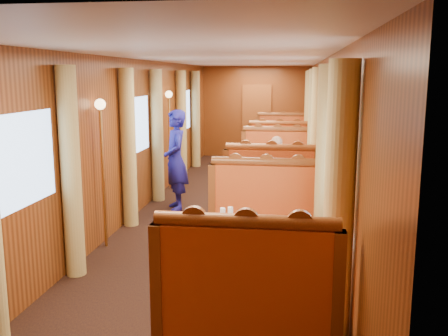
% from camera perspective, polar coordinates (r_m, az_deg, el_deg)
% --- Properties ---
extents(floor, '(3.00, 12.00, 0.01)m').
position_cam_1_polar(floor, '(8.20, 0.43, -5.33)').
color(floor, black).
rests_on(floor, ground).
extents(ceiling, '(3.00, 12.00, 0.01)m').
position_cam_1_polar(ceiling, '(7.89, 0.45, 12.41)').
color(ceiling, silver).
rests_on(ceiling, wall_left).
extents(wall_far, '(3.00, 0.01, 2.50)m').
position_cam_1_polar(wall_far, '(13.89, 3.76, 6.40)').
color(wall_far, brown).
rests_on(wall_far, floor).
extents(wall_near, '(3.00, 0.01, 2.50)m').
position_cam_1_polar(wall_near, '(2.32, -20.52, -15.31)').
color(wall_near, brown).
rests_on(wall_near, floor).
extents(wall_left, '(0.01, 12.00, 2.50)m').
position_cam_1_polar(wall_left, '(8.28, -9.92, 3.51)').
color(wall_left, brown).
rests_on(wall_left, floor).
extents(wall_right, '(0.01, 12.00, 2.50)m').
position_cam_1_polar(wall_right, '(7.89, 11.31, 3.12)').
color(wall_right, brown).
rests_on(wall_right, floor).
extents(doorway_far, '(0.80, 0.04, 2.00)m').
position_cam_1_polar(doorway_far, '(13.88, 3.74, 5.36)').
color(doorway_far, brown).
rests_on(doorway_far, floor).
extents(table_near, '(1.05, 0.72, 0.75)m').
position_cam_1_polar(table_near, '(4.71, 3.87, -12.78)').
color(table_near, white).
rests_on(table_near, floor).
extents(banquette_near_fwd, '(1.30, 0.55, 1.34)m').
position_cam_1_polar(banquette_near_fwd, '(3.78, 2.67, -18.14)').
color(banquette_near_fwd, '#B42B14').
rests_on(banquette_near_fwd, floor).
extents(banquette_near_aft, '(1.30, 0.55, 1.34)m').
position_cam_1_polar(banquette_near_aft, '(5.64, 4.66, -8.27)').
color(banquette_near_aft, '#B42B14').
rests_on(banquette_near_aft, floor).
extents(table_mid, '(1.05, 0.72, 0.75)m').
position_cam_1_polar(table_mid, '(8.04, 5.74, -2.93)').
color(table_mid, white).
rests_on(table_mid, floor).
extents(banquette_mid_fwd, '(1.30, 0.55, 1.34)m').
position_cam_1_polar(banquette_mid_fwd, '(7.05, 5.39, -4.45)').
color(banquette_mid_fwd, '#B42B14').
rests_on(banquette_mid_fwd, floor).
extents(banquette_mid_aft, '(1.30, 0.55, 1.34)m').
position_cam_1_polar(banquette_mid_aft, '(9.02, 6.02, -1.15)').
color(banquette_mid_aft, '#B42B14').
rests_on(banquette_mid_aft, floor).
extents(table_far, '(1.05, 0.72, 0.75)m').
position_cam_1_polar(table_far, '(11.48, 6.49, 1.09)').
color(table_far, white).
rests_on(table_far, floor).
extents(banquette_far_fwd, '(1.30, 0.55, 1.34)m').
position_cam_1_polar(banquette_far_fwd, '(10.47, 6.33, 0.46)').
color(banquette_far_fwd, '#B42B14').
rests_on(banquette_far_fwd, floor).
extents(banquette_far_aft, '(1.30, 0.55, 1.34)m').
position_cam_1_polar(banquette_far_aft, '(12.47, 6.63, 2.07)').
color(banquette_far_aft, '#B42B14').
rests_on(banquette_far_aft, floor).
extents(tea_tray, '(0.41, 0.36, 0.01)m').
position_cam_1_polar(tea_tray, '(4.50, 2.39, -8.66)').
color(tea_tray, silver).
rests_on(tea_tray, table_near).
extents(teapot_left, '(0.19, 0.16, 0.13)m').
position_cam_1_polar(teapot_left, '(4.50, 1.64, -7.89)').
color(teapot_left, silver).
rests_on(teapot_left, tea_tray).
extents(teapot_right, '(0.16, 0.15, 0.11)m').
position_cam_1_polar(teapot_right, '(4.47, 3.16, -8.17)').
color(teapot_right, silver).
rests_on(teapot_right, tea_tray).
extents(teapot_back, '(0.18, 0.16, 0.12)m').
position_cam_1_polar(teapot_back, '(4.59, 3.15, -7.59)').
color(teapot_back, silver).
rests_on(teapot_back, tea_tray).
extents(fruit_plate, '(0.24, 0.24, 0.05)m').
position_cam_1_polar(fruit_plate, '(4.45, 7.85, -8.83)').
color(fruit_plate, white).
rests_on(fruit_plate, table_near).
extents(cup_inboard, '(0.08, 0.08, 0.26)m').
position_cam_1_polar(cup_inboard, '(4.73, -0.15, -6.47)').
color(cup_inboard, white).
rests_on(cup_inboard, table_near).
extents(cup_outboard, '(0.08, 0.08, 0.26)m').
position_cam_1_polar(cup_outboard, '(4.76, 0.73, -6.34)').
color(cup_outboard, white).
rests_on(cup_outboard, table_near).
extents(rose_vase_mid, '(0.06, 0.06, 0.36)m').
position_cam_1_polar(rose_vase_mid, '(7.90, 5.73, 0.91)').
color(rose_vase_mid, silver).
rests_on(rose_vase_mid, table_mid).
extents(rose_vase_far, '(0.06, 0.06, 0.36)m').
position_cam_1_polar(rose_vase_far, '(11.36, 6.60, 3.81)').
color(rose_vase_far, silver).
rests_on(rose_vase_far, table_far).
extents(window_left_near, '(0.01, 1.20, 0.90)m').
position_cam_1_polar(window_left_near, '(5.07, -22.04, 0.82)').
color(window_left_near, '#87ADDD').
rests_on(window_left_near, wall_left).
extents(curtain_left_near_b, '(0.22, 0.22, 2.35)m').
position_cam_1_polar(curtain_left_near_b, '(5.75, -17.09, -0.60)').
color(curtain_left_near_b, tan).
rests_on(curtain_left_near_b, floor).
extents(window_right_near, '(0.01, 1.20, 0.90)m').
position_cam_1_polar(window_right_near, '(4.41, 13.61, -0.05)').
color(window_right_near, '#87ADDD').
rests_on(window_right_near, wall_right).
extents(curtain_right_near_a, '(0.22, 0.22, 2.35)m').
position_cam_1_polar(curtain_right_near_a, '(3.71, 12.92, -6.38)').
color(curtain_right_near_a, tan).
rests_on(curtain_right_near_a, floor).
extents(curtain_right_near_b, '(0.22, 0.22, 2.35)m').
position_cam_1_polar(curtain_right_near_b, '(5.22, 11.54, -1.44)').
color(curtain_right_near_b, tan).
rests_on(curtain_right_near_b, floor).
extents(window_left_mid, '(0.01, 1.20, 0.90)m').
position_cam_1_polar(window_left_mid, '(8.26, -9.86, 4.88)').
color(window_left_mid, '#87ADDD').
rests_on(window_left_mid, wall_left).
extents(curtain_left_mid_a, '(0.22, 0.22, 2.35)m').
position_cam_1_polar(curtain_left_mid_a, '(7.52, -10.85, 2.20)').
color(curtain_left_mid_a, tan).
rests_on(curtain_left_mid_a, floor).
extents(curtain_left_mid_b, '(0.22, 0.22, 2.35)m').
position_cam_1_polar(curtain_left_mid_b, '(9.00, -7.65, 3.63)').
color(curtain_left_mid_b, tan).
rests_on(curtain_left_mid_b, floor).
extents(window_right_mid, '(0.01, 1.20, 0.90)m').
position_cam_1_polar(window_right_mid, '(7.87, 11.25, 4.57)').
color(window_right_mid, '#87ADDD').
rests_on(window_right_mid, wall_right).
extents(curtain_right_mid_a, '(0.22, 0.22, 2.35)m').
position_cam_1_polar(curtain_right_mid_a, '(7.13, 10.66, 1.76)').
color(curtain_right_mid_a, tan).
rests_on(curtain_right_mid_a, floor).
extents(curtain_right_mid_b, '(0.22, 0.22, 2.35)m').
position_cam_1_polar(curtain_right_mid_b, '(8.67, 10.23, 3.30)').
color(curtain_right_mid_b, tan).
rests_on(curtain_right_mid_b, floor).
extents(window_left_far, '(0.01, 1.20, 0.90)m').
position_cam_1_polar(window_left_far, '(11.63, -4.55, 6.58)').
color(window_left_far, '#87ADDD').
rests_on(window_left_far, wall_left).
extents(curtain_left_far_a, '(0.22, 0.22, 2.35)m').
position_cam_1_polar(curtain_left_far_a, '(10.87, -4.89, 4.85)').
color(curtain_left_far_a, tan).
rests_on(curtain_left_far_a, floor).
extents(curtain_left_far_b, '(0.22, 0.22, 2.35)m').
position_cam_1_polar(curtain_left_far_b, '(12.39, -3.27, 5.56)').
color(curtain_left_far_b, tan).
rests_on(curtain_left_far_b, floor).
extents(window_right_far, '(0.01, 1.20, 0.90)m').
position_cam_1_polar(window_right_far, '(11.35, 10.33, 6.36)').
color(window_right_far, '#87ADDD').
rests_on(window_right_far, wall_right).
extents(curtain_right_far_a, '(0.22, 0.22, 2.35)m').
position_cam_1_polar(curtain_right_far_a, '(10.60, 9.87, 4.59)').
color(curtain_right_far_a, tan).
rests_on(curtain_right_far_a, floor).
extents(curtain_right_far_b, '(0.22, 0.22, 2.35)m').
position_cam_1_polar(curtain_right_far_b, '(12.15, 9.66, 5.34)').
color(curtain_right_far_b, tan).
rests_on(curtain_right_far_b, floor).
extents(sconce_left_fore, '(0.14, 0.14, 1.95)m').
position_cam_1_polar(sconce_left_fore, '(6.60, -13.79, 2.79)').
color(sconce_left_fore, '#BF8C3F').
rests_on(sconce_left_fore, floor).
extents(sconce_right_fore, '(0.14, 0.14, 1.95)m').
position_cam_1_polar(sconce_right_fore, '(6.14, 11.29, 2.33)').
color(sconce_right_fore, '#BF8C3F').
rests_on(sconce_right_fore, floor).
extents(sconce_left_aft, '(0.14, 0.14, 1.95)m').
position_cam_1_polar(sconce_left_aft, '(9.91, -6.28, 5.51)').
color(sconce_left_aft, '#BF8C3F').
rests_on(sconce_left_aft, floor).
extents(sconce_right_aft, '(0.14, 0.14, 1.95)m').
position_cam_1_polar(sconce_right_aft, '(9.61, 10.19, 5.25)').
color(sconce_right_aft, '#BF8C3F').
rests_on(sconce_right_aft, floor).
extents(steward, '(0.62, 0.73, 1.69)m').
position_cam_1_polar(steward, '(8.39, -5.54, 0.90)').
color(steward, navy).
rests_on(steward, floor).
extents(passenger, '(0.40, 0.44, 0.76)m').
position_cam_1_polar(passenger, '(8.69, 5.99, 0.54)').
color(passenger, beige).
rests_on(passenger, banquette_mid_aft).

